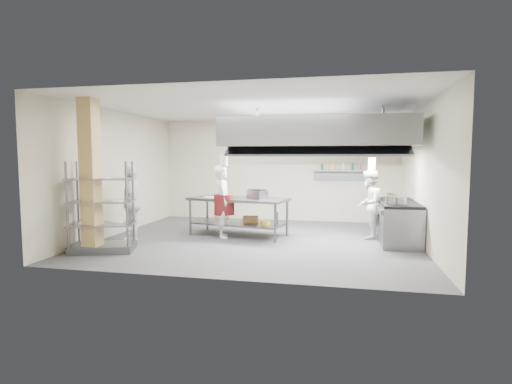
% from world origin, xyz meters
% --- Properties ---
extents(floor, '(7.00, 7.00, 0.00)m').
position_xyz_m(floor, '(0.00, 0.00, 0.00)').
color(floor, '#37373A').
rests_on(floor, ground).
extents(ceiling, '(7.00, 7.00, 0.00)m').
position_xyz_m(ceiling, '(0.00, 0.00, 3.00)').
color(ceiling, silver).
rests_on(ceiling, wall_back).
extents(wall_back, '(7.00, 0.00, 7.00)m').
position_xyz_m(wall_back, '(0.00, 3.00, 1.50)').
color(wall_back, '#B3A78E').
rests_on(wall_back, ground).
extents(wall_left, '(0.00, 6.00, 6.00)m').
position_xyz_m(wall_left, '(-3.50, 0.00, 1.50)').
color(wall_left, '#B3A78E').
rests_on(wall_left, ground).
extents(wall_right, '(0.00, 6.00, 6.00)m').
position_xyz_m(wall_right, '(3.50, 0.00, 1.50)').
color(wall_right, '#B3A78E').
rests_on(wall_right, ground).
extents(column, '(0.30, 0.30, 3.00)m').
position_xyz_m(column, '(-2.90, -1.90, 1.50)').
color(column, tan).
rests_on(column, floor).
extents(exhaust_hood, '(4.00, 2.50, 0.60)m').
position_xyz_m(exhaust_hood, '(1.30, 0.40, 2.40)').
color(exhaust_hood, gray).
rests_on(exhaust_hood, ceiling).
extents(hood_strip_a, '(1.60, 0.12, 0.04)m').
position_xyz_m(hood_strip_a, '(0.40, 0.40, 2.08)').
color(hood_strip_a, white).
rests_on(hood_strip_a, exhaust_hood).
extents(hood_strip_b, '(1.60, 0.12, 0.04)m').
position_xyz_m(hood_strip_b, '(2.20, 0.40, 2.08)').
color(hood_strip_b, white).
rests_on(hood_strip_b, exhaust_hood).
extents(wall_shelf, '(1.50, 0.28, 0.04)m').
position_xyz_m(wall_shelf, '(1.80, 2.84, 1.50)').
color(wall_shelf, gray).
rests_on(wall_shelf, wall_back).
extents(island, '(2.48, 1.40, 0.91)m').
position_xyz_m(island, '(-0.55, 0.41, 0.46)').
color(island, gray).
rests_on(island, floor).
extents(island_worktop, '(2.48, 1.40, 0.06)m').
position_xyz_m(island_worktop, '(-0.55, 0.41, 0.88)').
color(island_worktop, gray).
rests_on(island_worktop, island).
extents(island_undershelf, '(2.28, 1.27, 0.04)m').
position_xyz_m(island_undershelf, '(-0.55, 0.41, 0.30)').
color(island_undershelf, slate).
rests_on(island_undershelf, island).
extents(pass_rack, '(1.36, 1.03, 1.80)m').
position_xyz_m(pass_rack, '(-2.80, -1.72, 0.90)').
color(pass_rack, slate).
rests_on(pass_rack, floor).
extents(cooking_range, '(0.80, 2.00, 0.84)m').
position_xyz_m(cooking_range, '(3.08, 0.50, 0.42)').
color(cooking_range, gray).
rests_on(cooking_range, floor).
extents(range_top, '(0.78, 1.96, 0.06)m').
position_xyz_m(range_top, '(3.08, 0.50, 0.87)').
color(range_top, black).
rests_on(range_top, cooking_range).
extents(chef_head, '(0.58, 0.71, 1.68)m').
position_xyz_m(chef_head, '(-0.85, 0.11, 0.84)').
color(chef_head, white).
rests_on(chef_head, floor).
extents(chef_line, '(0.86, 0.95, 1.59)m').
position_xyz_m(chef_line, '(2.48, 0.72, 0.80)').
color(chef_line, white).
rests_on(chef_line, floor).
extents(chef_plating, '(0.73, 1.08, 1.70)m').
position_xyz_m(chef_plating, '(-2.74, -0.68, 0.85)').
color(chef_plating, silver).
rests_on(chef_plating, floor).
extents(griddle, '(0.50, 0.47, 0.20)m').
position_xyz_m(griddle, '(-0.07, 0.31, 1.01)').
color(griddle, slate).
rests_on(griddle, island_worktop).
extents(wicker_basket, '(0.37, 0.27, 0.15)m').
position_xyz_m(wicker_basket, '(-0.26, 0.44, 0.40)').
color(wicker_basket, brown).
rests_on(wicker_basket, island_undershelf).
extents(stockpot, '(0.26, 0.26, 0.18)m').
position_xyz_m(stockpot, '(2.86, -0.16, 0.99)').
color(stockpot, gray).
rests_on(stockpot, range_top).
extents(plate_stack, '(0.28, 0.28, 0.05)m').
position_xyz_m(plate_stack, '(-2.80, -1.72, 0.58)').
color(plate_stack, white).
rests_on(plate_stack, pass_rack).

